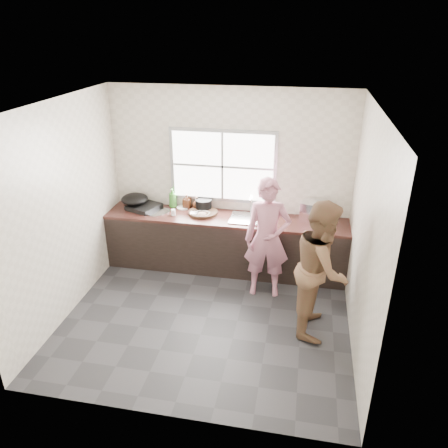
% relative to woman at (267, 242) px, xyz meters
% --- Properties ---
extents(floor, '(3.60, 3.20, 0.01)m').
position_rel_woman_xyz_m(floor, '(-0.68, -0.74, -0.79)').
color(floor, '#2A2A2D').
rests_on(floor, ground).
extents(ceiling, '(3.60, 3.20, 0.01)m').
position_rel_woman_xyz_m(ceiling, '(-0.68, -0.74, 1.92)').
color(ceiling, silver).
rests_on(ceiling, wall_back).
extents(wall_back, '(3.60, 0.01, 2.70)m').
position_rel_woman_xyz_m(wall_back, '(-0.68, 0.87, 0.56)').
color(wall_back, beige).
rests_on(wall_back, ground).
extents(wall_left, '(0.01, 3.20, 2.70)m').
position_rel_woman_xyz_m(wall_left, '(-2.48, -0.74, 0.56)').
color(wall_left, beige).
rests_on(wall_left, ground).
extents(wall_right, '(0.01, 3.20, 2.70)m').
position_rel_woman_xyz_m(wall_right, '(1.13, -0.74, 0.56)').
color(wall_right, silver).
rests_on(wall_right, ground).
extents(wall_front, '(3.60, 0.01, 2.70)m').
position_rel_woman_xyz_m(wall_front, '(-0.68, -2.34, 0.56)').
color(wall_front, beige).
rests_on(wall_front, ground).
extents(cabinet, '(3.60, 0.62, 0.82)m').
position_rel_woman_xyz_m(cabinet, '(-0.68, 0.55, -0.38)').
color(cabinet, black).
rests_on(cabinet, floor).
extents(countertop, '(3.60, 0.64, 0.04)m').
position_rel_woman_xyz_m(countertop, '(-0.68, 0.55, 0.05)').
color(countertop, '#351A15').
rests_on(countertop, cabinet).
extents(sink, '(0.55, 0.45, 0.02)m').
position_rel_woman_xyz_m(sink, '(-0.33, 0.55, 0.08)').
color(sink, silver).
rests_on(sink, countertop).
extents(faucet, '(0.02, 0.02, 0.30)m').
position_rel_woman_xyz_m(faucet, '(-0.33, 0.75, 0.22)').
color(faucet, silver).
rests_on(faucet, countertop).
extents(window_frame, '(1.60, 0.05, 1.10)m').
position_rel_woman_xyz_m(window_frame, '(-0.78, 0.85, 0.76)').
color(window_frame, '#9EA0A5').
rests_on(window_frame, wall_back).
extents(window_glazing, '(1.50, 0.01, 1.00)m').
position_rel_woman_xyz_m(window_glazing, '(-0.78, 0.83, 0.76)').
color(window_glazing, white).
rests_on(window_glazing, window_frame).
extents(woman, '(0.60, 0.42, 1.57)m').
position_rel_woman_xyz_m(woman, '(0.00, 0.00, 0.00)').
color(woman, '#BB7086').
rests_on(woman, floor).
extents(person_side, '(0.70, 0.87, 1.69)m').
position_rel_woman_xyz_m(person_side, '(0.71, -0.65, 0.06)').
color(person_side, brown).
rests_on(person_side, floor).
extents(cutting_board, '(0.56, 0.56, 0.04)m').
position_rel_woman_xyz_m(cutting_board, '(-1.03, 0.61, 0.09)').
color(cutting_board, black).
rests_on(cutting_board, countertop).
extents(cleaver, '(0.23, 0.16, 0.01)m').
position_rel_woman_xyz_m(cleaver, '(-1.11, 0.55, 0.12)').
color(cleaver, '#A9ABAF').
rests_on(cleaver, cutting_board).
extents(bowl_mince, '(0.27, 0.27, 0.05)m').
position_rel_woman_xyz_m(bowl_mince, '(-1.03, 0.52, 0.10)').
color(bowl_mince, silver).
rests_on(bowl_mince, countertop).
extents(bowl_crabs, '(0.26, 0.26, 0.06)m').
position_rel_woman_xyz_m(bowl_crabs, '(-0.08, 0.38, 0.10)').
color(bowl_crabs, white).
rests_on(bowl_crabs, countertop).
extents(bowl_held, '(0.23, 0.23, 0.06)m').
position_rel_woman_xyz_m(bowl_held, '(-0.13, 0.40, 0.10)').
color(bowl_held, silver).
rests_on(bowl_held, countertop).
extents(black_pot, '(0.27, 0.27, 0.18)m').
position_rel_woman_xyz_m(black_pot, '(-1.05, 0.75, 0.16)').
color(black_pot, black).
rests_on(black_pot, countertop).
extents(plate_food, '(0.24, 0.24, 0.02)m').
position_rel_woman_xyz_m(plate_food, '(-1.39, 0.78, 0.08)').
color(plate_food, white).
rests_on(plate_food, countertop).
extents(bottle_green, '(0.14, 0.14, 0.32)m').
position_rel_woman_xyz_m(bottle_green, '(-1.55, 0.78, 0.23)').
color(bottle_green, '#347827').
rests_on(bottle_green, countertop).
extents(bottle_brown_tall, '(0.11, 0.12, 0.21)m').
position_rel_woman_xyz_m(bottle_brown_tall, '(-1.33, 0.78, 0.18)').
color(bottle_brown_tall, '#442211').
rests_on(bottle_brown_tall, countertop).
extents(bottle_brown_short, '(0.18, 0.18, 0.18)m').
position_rel_woman_xyz_m(bottle_brown_short, '(-1.17, 0.78, 0.16)').
color(bottle_brown_short, '#442111').
rests_on(bottle_brown_short, countertop).
extents(glass_jar, '(0.07, 0.07, 0.09)m').
position_rel_woman_xyz_m(glass_jar, '(-1.46, 0.48, 0.12)').
color(glass_jar, white).
rests_on(glass_jar, countertop).
extents(burner, '(0.55, 0.55, 0.06)m').
position_rel_woman_xyz_m(burner, '(-1.98, 0.64, 0.10)').
color(burner, black).
rests_on(burner, countertop).
extents(wok, '(0.53, 0.53, 0.16)m').
position_rel_woman_xyz_m(wok, '(-2.13, 0.66, 0.21)').
color(wok, black).
rests_on(wok, burner).
extents(dish_rack, '(0.45, 0.36, 0.29)m').
position_rel_woman_xyz_m(dish_rack, '(0.62, 0.66, 0.22)').
color(dish_rack, white).
rests_on(dish_rack, countertop).
extents(pot_lid_left, '(0.30, 0.30, 0.01)m').
position_rel_woman_xyz_m(pot_lid_left, '(-1.74, 0.50, 0.08)').
color(pot_lid_left, silver).
rests_on(pot_lid_left, countertop).
extents(pot_lid_right, '(0.28, 0.28, 0.01)m').
position_rel_woman_xyz_m(pot_lid_right, '(-1.67, 0.58, 0.08)').
color(pot_lid_right, silver).
rests_on(pot_lid_right, countertop).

